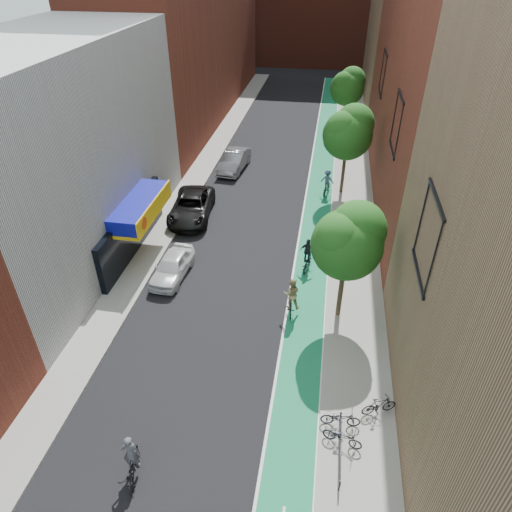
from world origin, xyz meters
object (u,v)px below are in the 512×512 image
at_px(cyclist_lane_mid, 307,258).
at_px(parked_car_white, 172,266).
at_px(parked_car_silver, 234,161).
at_px(parked_car_black, 192,207).
at_px(cyclist_lead, 132,463).
at_px(cyclist_lane_near, 291,298).
at_px(cyclist_lane_far, 327,184).

bearing_deg(cyclist_lane_mid, parked_car_white, 24.01).
height_order(parked_car_white, parked_car_silver, parked_car_silver).
bearing_deg(parked_car_black, parked_car_white, -88.64).
height_order(parked_car_silver, cyclist_lane_mid, cyclist_lane_mid).
distance_m(cyclist_lead, cyclist_lane_near, 10.67).
bearing_deg(parked_car_black, cyclist_lane_far, 23.67).
height_order(parked_car_white, cyclist_lane_mid, cyclist_lane_mid).
distance_m(cyclist_lead, cyclist_lane_mid, 14.63).
relative_size(cyclist_lead, cyclist_lane_near, 0.95).
xyz_separation_m(cyclist_lead, cyclist_lane_mid, (5.21, 13.67, 0.03)).
bearing_deg(parked_car_white, cyclist_lane_far, 58.45).
relative_size(parked_car_silver, cyclist_lane_far, 2.50).
xyz_separation_m(cyclist_lane_mid, cyclist_lane_far, (0.77, 9.87, 0.13)).
distance_m(parked_car_silver, cyclist_lane_near, 18.36).
bearing_deg(cyclist_lead, parked_car_black, -95.05).
height_order(cyclist_lane_near, cyclist_lane_far, cyclist_lane_near).
bearing_deg(cyclist_lane_near, parked_car_white, -21.73).
height_order(cyclist_lead, cyclist_lane_near, cyclist_lane_near).
relative_size(parked_car_silver, cyclist_lead, 2.38).
relative_size(parked_car_black, cyclist_lane_far, 2.98).
distance_m(parked_car_white, parked_car_black, 6.88).
bearing_deg(parked_car_silver, cyclist_lead, -80.36).
height_order(parked_car_black, cyclist_lane_near, cyclist_lane_near).
bearing_deg(parked_car_silver, parked_car_black, -93.15).
height_order(parked_car_black, cyclist_lane_far, cyclist_lane_far).
distance_m(parked_car_white, cyclist_lane_far, 14.51).
xyz_separation_m(cyclist_lane_near, cyclist_lane_mid, (0.53, 4.09, -0.26)).
distance_m(parked_car_black, cyclist_lane_near, 11.81).
height_order(cyclist_lane_mid, cyclist_lane_far, cyclist_lane_mid).
bearing_deg(cyclist_lane_far, parked_car_black, 43.10).
xyz_separation_m(parked_car_black, cyclist_lane_mid, (8.33, -4.78, -0.10)).
xyz_separation_m(parked_car_white, cyclist_lead, (2.30, -11.62, -0.02)).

